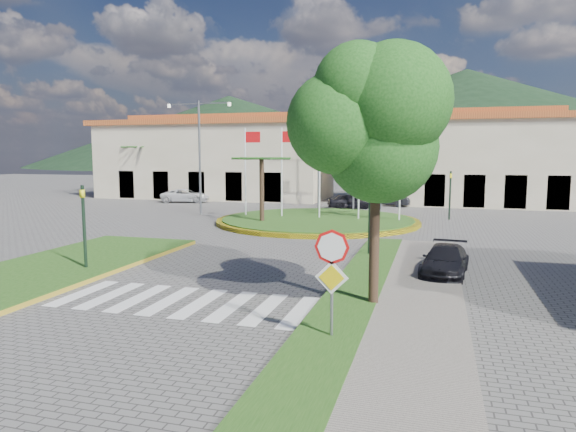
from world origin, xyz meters
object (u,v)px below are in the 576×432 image
(car_dark_b, at_px, (387,198))
(car_dark_a, at_px, (350,201))
(roundabout_island, at_px, (318,220))
(deciduous_tree, at_px, (377,122))
(stop_sign, at_px, (332,267))
(white_van, at_px, (185,196))
(car_side_right, at_px, (445,261))

(car_dark_b, bearing_deg, car_dark_a, 152.04)
(roundabout_island, xyz_separation_m, car_dark_b, (3.19, 12.03, 0.49))
(deciduous_tree, relative_size, car_dark_a, 1.94)
(car_dark_a, xyz_separation_m, car_dark_b, (2.61, 3.09, 0.07))
(roundabout_island, xyz_separation_m, car_dark_a, (0.58, 8.94, 0.43))
(stop_sign, xyz_separation_m, car_dark_b, (-1.71, 32.06, -1.13))
(white_van, bearing_deg, roundabout_island, -140.06)
(stop_sign, bearing_deg, car_dark_a, 98.47)
(deciduous_tree, height_order, car_dark_b, deciduous_tree)
(stop_sign, distance_m, car_side_right, 8.18)
(car_dark_b, relative_size, car_side_right, 1.10)
(car_dark_a, bearing_deg, roundabout_island, 157.38)
(deciduous_tree, xyz_separation_m, car_side_right, (2.00, 4.61, -4.64))
(white_van, xyz_separation_m, car_dark_b, (17.61, 1.89, 0.07))
(white_van, height_order, car_dark_b, car_dark_b)
(stop_sign, xyz_separation_m, deciduous_tree, (0.60, 3.04, 3.38))
(roundabout_island, xyz_separation_m, car_side_right, (7.50, -12.39, 0.36))
(roundabout_island, bearing_deg, white_van, 144.91)
(stop_sign, height_order, car_dark_a, stop_sign)
(car_dark_b, bearing_deg, white_van, 108.33)
(roundabout_island, distance_m, white_van, 17.63)
(roundabout_island, relative_size, deciduous_tree, 1.87)
(deciduous_tree, distance_m, white_van, 33.97)
(car_side_right, bearing_deg, roundabout_island, 127.75)
(roundabout_island, distance_m, stop_sign, 20.69)
(stop_sign, bearing_deg, roundabout_island, 103.73)
(roundabout_island, bearing_deg, car_dark_a, 86.30)
(white_van, distance_m, car_side_right, 31.43)
(roundabout_island, xyz_separation_m, white_van, (-14.42, 10.13, 0.43))
(roundabout_island, height_order, car_dark_a, roundabout_island)
(car_dark_a, distance_m, car_side_right, 22.42)
(stop_sign, height_order, car_dark_b, stop_sign)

